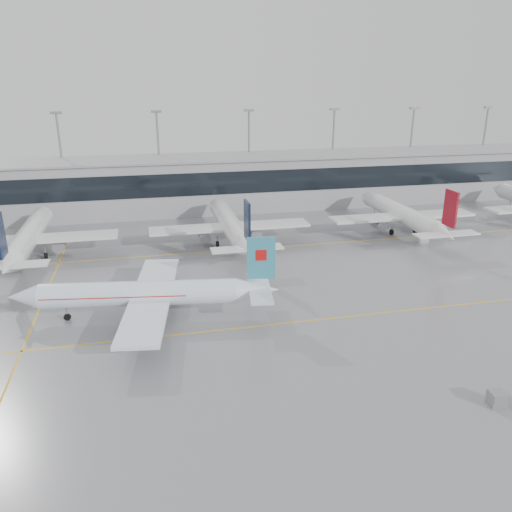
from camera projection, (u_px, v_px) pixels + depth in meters
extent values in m
plane|color=gray|center=(277.00, 324.00, 62.71)|extent=(320.00, 320.00, 0.00)
cube|color=#EDAD16|center=(277.00, 324.00, 62.71)|extent=(120.00, 0.25, 0.01)
cube|color=#EDAD16|center=(234.00, 250.00, 90.32)|extent=(120.00, 0.25, 0.01)
cube|color=#EDAD16|center=(44.00, 298.00, 70.22)|extent=(0.25, 60.00, 0.01)
cube|color=#939397|center=(209.00, 184.00, 117.78)|extent=(180.00, 15.00, 12.00)
cube|color=black|center=(213.00, 184.00, 110.34)|extent=(180.00, 0.20, 5.00)
cube|color=gray|center=(208.00, 157.00, 115.73)|extent=(182.00, 16.00, 0.40)
cylinder|color=gray|center=(62.00, 164.00, 114.73)|extent=(0.50, 0.50, 22.00)
cube|color=gray|center=(56.00, 113.00, 110.99)|extent=(2.40, 1.00, 0.60)
cylinder|color=gray|center=(159.00, 160.00, 119.34)|extent=(0.50, 0.50, 22.00)
cube|color=gray|center=(156.00, 111.00, 115.61)|extent=(2.40, 1.00, 0.60)
cylinder|color=gray|center=(249.00, 158.00, 123.96)|extent=(0.50, 0.50, 22.00)
cube|color=gray|center=(249.00, 110.00, 120.22)|extent=(2.40, 1.00, 0.60)
cylinder|color=gray|center=(332.00, 155.00, 128.57)|extent=(0.50, 0.50, 22.00)
cube|color=gray|center=(335.00, 109.00, 124.84)|extent=(2.40, 1.00, 0.60)
cylinder|color=gray|center=(410.00, 152.00, 133.19)|extent=(0.50, 0.50, 22.00)
cube|color=gray|center=(414.00, 108.00, 129.45)|extent=(2.40, 1.00, 0.60)
cylinder|color=gray|center=(482.00, 150.00, 137.80)|extent=(0.50, 0.50, 22.00)
cube|color=gray|center=(489.00, 107.00, 134.07)|extent=(2.40, 1.00, 0.60)
cylinder|color=white|center=(139.00, 294.00, 63.28)|extent=(24.81, 6.88, 3.23)
cone|color=white|center=(23.00, 297.00, 62.28)|extent=(4.44, 3.79, 3.23)
cone|color=white|center=(258.00, 290.00, 64.32)|extent=(6.02, 4.03, 3.23)
cube|color=white|center=(151.00, 296.00, 63.51)|extent=(8.94, 27.10, 0.45)
cube|color=white|center=(259.00, 288.00, 64.24)|extent=(4.30, 10.55, 0.25)
cube|color=teal|center=(261.00, 258.00, 62.91)|extent=(3.61, 0.89, 5.50)
cylinder|color=gray|center=(143.00, 324.00, 59.46)|extent=(3.87, 2.62, 2.10)
cylinder|color=gray|center=(153.00, 292.00, 68.49)|extent=(3.87, 2.62, 2.10)
cylinder|color=gray|center=(67.00, 312.00, 63.39)|extent=(0.20, 0.20, 1.35)
cylinder|color=black|center=(67.00, 317.00, 63.61)|extent=(0.93, 0.43, 0.90)
cylinder|color=gray|center=(158.00, 318.00, 61.73)|extent=(0.24, 0.24, 1.35)
cylinder|color=black|center=(158.00, 322.00, 61.95)|extent=(1.16, 0.61, 1.10)
cylinder|color=gray|center=(162.00, 300.00, 66.62)|extent=(0.24, 0.24, 1.35)
cylinder|color=black|center=(163.00, 305.00, 66.84)|extent=(1.16, 0.61, 1.10)
cube|color=#B70F0F|center=(261.00, 255.00, 62.76)|extent=(1.45, 0.65, 1.40)
cube|color=#B70F0F|center=(115.00, 293.00, 63.00)|extent=(18.29, 5.92, 0.12)
cylinder|color=silver|center=(30.00, 235.00, 86.32)|extent=(3.59, 27.36, 3.59)
cone|color=silver|center=(45.00, 213.00, 100.75)|extent=(3.59, 4.00, 3.59)
cone|color=silver|center=(7.00, 267.00, 71.16)|extent=(3.59, 5.60, 3.59)
cube|color=silver|center=(28.00, 239.00, 85.07)|extent=(29.64, 5.00, 0.45)
cube|color=silver|center=(6.00, 266.00, 70.87)|extent=(11.40, 2.80, 0.25)
cube|color=black|center=(1.00, 235.00, 69.18)|extent=(0.35, 3.60, 6.12)
cylinder|color=gray|center=(0.00, 249.00, 85.02)|extent=(2.10, 3.60, 2.10)
cylinder|color=gray|center=(60.00, 245.00, 87.04)|extent=(2.10, 3.60, 2.10)
cylinder|color=gray|center=(42.00, 232.00, 97.00)|extent=(0.20, 0.20, 1.56)
cylinder|color=black|center=(43.00, 236.00, 97.26)|extent=(0.30, 0.90, 0.90)
cylinder|color=gray|center=(13.00, 254.00, 84.29)|extent=(0.24, 0.24, 1.56)
cylinder|color=black|center=(13.00, 258.00, 84.55)|extent=(0.45, 1.10, 1.10)
cylinder|color=gray|center=(45.00, 252.00, 85.38)|extent=(0.24, 0.24, 1.56)
cylinder|color=black|center=(46.00, 256.00, 85.64)|extent=(0.45, 1.10, 1.10)
cylinder|color=silver|center=(229.00, 223.00, 93.66)|extent=(3.59, 27.36, 3.59)
cone|color=silver|center=(216.00, 204.00, 108.09)|extent=(3.59, 4.00, 3.59)
cone|color=silver|center=(247.00, 250.00, 78.50)|extent=(3.59, 5.60, 3.59)
cube|color=silver|center=(230.00, 227.00, 92.42)|extent=(29.64, 5.00, 0.45)
cube|color=silver|center=(247.00, 248.00, 78.22)|extent=(11.40, 2.80, 0.25)
cube|color=black|center=(247.00, 221.00, 76.53)|extent=(0.35, 3.60, 6.12)
cylinder|color=gray|center=(204.00, 235.00, 92.36)|extent=(2.10, 3.60, 2.10)
cylinder|color=gray|center=(255.00, 232.00, 94.38)|extent=(2.10, 3.60, 2.10)
cylinder|color=gray|center=(220.00, 221.00, 104.34)|extent=(0.20, 0.20, 1.56)
cylinder|color=black|center=(220.00, 225.00, 104.60)|extent=(0.30, 0.90, 0.90)
cylinder|color=gray|center=(217.00, 240.00, 91.63)|extent=(0.24, 0.24, 1.56)
cylinder|color=black|center=(218.00, 244.00, 91.89)|extent=(0.45, 1.10, 1.10)
cylinder|color=gray|center=(245.00, 238.00, 92.73)|extent=(0.24, 0.24, 1.56)
cylinder|color=black|center=(245.00, 242.00, 92.98)|extent=(0.45, 1.10, 1.10)
cylinder|color=silver|center=(399.00, 212.00, 101.01)|extent=(3.59, 27.36, 3.59)
cone|color=silver|center=(366.00, 196.00, 115.43)|extent=(3.59, 4.00, 3.59)
cone|color=silver|center=(445.00, 235.00, 85.84)|extent=(3.59, 5.60, 3.59)
cube|color=silver|center=(402.00, 216.00, 99.76)|extent=(29.64, 5.00, 0.45)
cube|color=silver|center=(446.00, 234.00, 85.56)|extent=(11.40, 2.80, 0.25)
cube|color=maroon|center=(450.00, 209.00, 83.87)|extent=(0.35, 3.60, 6.12)
cylinder|color=gray|center=(379.00, 224.00, 99.71)|extent=(2.10, 3.60, 2.10)
cylinder|color=gray|center=(422.00, 221.00, 101.72)|extent=(2.10, 3.60, 2.10)
cylinder|color=gray|center=(375.00, 212.00, 111.68)|extent=(0.20, 0.20, 1.56)
cylinder|color=black|center=(374.00, 215.00, 111.94)|extent=(0.30, 0.90, 0.90)
cylinder|color=gray|center=(392.00, 228.00, 98.98)|extent=(0.24, 0.24, 1.56)
cylinder|color=black|center=(392.00, 232.00, 99.23)|extent=(0.45, 1.10, 1.10)
cylinder|color=gray|center=(416.00, 227.00, 100.07)|extent=(0.24, 0.24, 1.56)
cylinder|color=black|center=(415.00, 230.00, 100.33)|extent=(0.45, 1.10, 1.10)
cone|color=silver|center=(498.00, 189.00, 122.78)|extent=(3.59, 4.00, 3.59)
cylinder|color=gray|center=(510.00, 204.00, 119.03)|extent=(0.20, 0.20, 1.56)
cylinder|color=black|center=(510.00, 207.00, 119.28)|extent=(0.30, 0.90, 0.90)
cube|color=slate|center=(497.00, 399.00, 46.73)|extent=(1.59, 1.50, 1.46)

